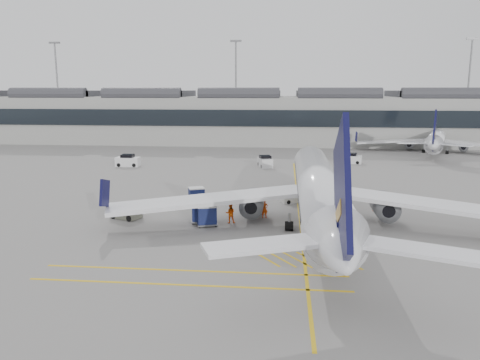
# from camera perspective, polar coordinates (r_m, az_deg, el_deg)

# --- Properties ---
(ground) EXTENTS (220.00, 220.00, 0.00)m
(ground) POSITION_cam_1_polar(r_m,az_deg,el_deg) (44.07, -5.68, -5.99)
(ground) COLOR gray
(ground) RESTS_ON ground
(terminal) EXTENTS (200.00, 20.45, 12.40)m
(terminal) POSITION_cam_1_polar(r_m,az_deg,el_deg) (113.73, 1.29, 7.69)
(terminal) COLOR #9E9E99
(terminal) RESTS_ON ground
(light_masts) EXTENTS (113.00, 0.60, 25.45)m
(light_masts) POSITION_cam_1_polar(r_m,az_deg,el_deg) (127.70, 1.02, 11.82)
(light_masts) COLOR slate
(light_masts) RESTS_ON ground
(apron_markings) EXTENTS (0.25, 60.00, 0.01)m
(apron_markings) POSITION_cam_1_polar(r_m,az_deg,el_deg) (52.93, 7.14, -3.09)
(apron_markings) COLOR gold
(apron_markings) RESTS_ON ground
(airliner_main) EXTENTS (40.13, 43.82, 11.65)m
(airliner_main) POSITION_cam_1_polar(r_m,az_deg,el_deg) (44.83, 9.61, -1.27)
(airliner_main) COLOR white
(airliner_main) RESTS_ON ground
(airliner_far) EXTENTS (30.42, 33.73, 9.33)m
(airliner_far) POSITION_cam_1_polar(r_m,az_deg,el_deg) (103.83, 22.82, 4.62)
(airliner_far) COLOR white
(airliner_far) RESTS_ON ground
(belt_loader) EXTENTS (4.93, 2.88, 1.95)m
(belt_loader) POSITION_cam_1_polar(r_m,az_deg,el_deg) (54.44, 7.00, -2.08)
(belt_loader) COLOR silver
(belt_loader) RESTS_ON ground
(baggage_cart_a) EXTENTS (2.06, 1.74, 2.05)m
(baggage_cart_a) POSITION_cam_1_polar(r_m,az_deg,el_deg) (45.76, -4.65, -3.89)
(baggage_cart_a) COLOR gray
(baggage_cart_a) RESTS_ON ground
(baggage_cart_b) EXTENTS (1.53, 1.26, 1.59)m
(baggage_cart_b) POSITION_cam_1_polar(r_m,az_deg,el_deg) (49.61, 1.73, -2.96)
(baggage_cart_b) COLOR gray
(baggage_cart_b) RESTS_ON ground
(baggage_cart_c) EXTENTS (2.23, 2.05, 1.90)m
(baggage_cart_c) POSITION_cam_1_polar(r_m,az_deg,el_deg) (53.22, -5.33, -1.85)
(baggage_cart_c) COLOR gray
(baggage_cart_c) RESTS_ON ground
(baggage_cart_d) EXTENTS (2.29, 2.07, 2.01)m
(baggage_cart_d) POSITION_cam_1_polar(r_m,az_deg,el_deg) (44.76, -4.09, -4.25)
(baggage_cart_d) COLOR gray
(baggage_cart_d) RESTS_ON ground
(ramp_agent_a) EXTENTS (0.81, 0.69, 1.88)m
(ramp_agent_a) POSITION_cam_1_polar(r_m,az_deg,el_deg) (47.44, 3.02, -3.53)
(ramp_agent_a) COLOR #FB4C0D
(ramp_agent_a) RESTS_ON ground
(ramp_agent_b) EXTENTS (1.03, 0.85, 1.94)m
(ramp_agent_b) POSITION_cam_1_polar(r_m,az_deg,el_deg) (45.63, -1.20, -4.07)
(ramp_agent_b) COLOR #FF5F0D
(ramp_agent_b) RESTS_ON ground
(pushback_tug) EXTENTS (3.26, 2.63, 1.59)m
(pushback_tug) POSITION_cam_1_polar(r_m,az_deg,el_deg) (48.61, -13.69, -3.76)
(pushback_tug) COLOR #515246
(pushback_tug) RESTS_ON ground
(safety_cone_nose) EXTENTS (0.41, 0.41, 0.57)m
(safety_cone_nose) POSITION_cam_1_polar(r_m,az_deg,el_deg) (65.62, 7.05, -0.07)
(safety_cone_nose) COLOR #F24C0A
(safety_cone_nose) RESTS_ON ground
(safety_cone_engine) EXTENTS (0.35, 0.35, 0.48)m
(safety_cone_engine) POSITION_cam_1_polar(r_m,az_deg,el_deg) (52.13, 16.01, -3.40)
(safety_cone_engine) COLOR #F24C0A
(safety_cone_engine) RESTS_ON ground
(service_van_left) EXTENTS (3.93, 2.02, 2.01)m
(service_van_left) POSITION_cam_1_polar(r_m,az_deg,el_deg) (81.08, -13.51, 2.28)
(service_van_left) COLOR silver
(service_van_left) RESTS_ON ground
(service_van_mid) EXTENTS (2.80, 4.10, 1.92)m
(service_van_mid) POSITION_cam_1_polar(r_m,az_deg,el_deg) (78.25, 3.07, 2.23)
(service_van_mid) COLOR silver
(service_van_mid) RESTS_ON ground
(service_van_right) EXTENTS (3.81, 2.55, 1.79)m
(service_van_right) POSITION_cam_1_polar(r_m,az_deg,el_deg) (84.23, 13.42, 2.54)
(service_van_right) COLOR silver
(service_van_right) RESTS_ON ground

